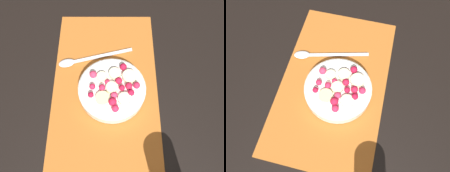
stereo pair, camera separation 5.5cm
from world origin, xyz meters
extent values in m
plane|color=black|center=(0.00, 0.00, 0.00)|extent=(3.00, 3.00, 0.00)
cube|color=#B26023|center=(0.00, 0.00, 0.00)|extent=(0.48, 0.28, 0.01)
cylinder|color=silver|center=(-0.03, -0.02, 0.02)|extent=(0.18, 0.18, 0.03)
torus|color=silver|center=(-0.03, -0.02, 0.03)|extent=(0.18, 0.18, 0.01)
cylinder|color=white|center=(-0.03, -0.02, 0.04)|extent=(0.16, 0.16, 0.00)
cylinder|color=#F4EAB7|center=(0.01, -0.03, 0.04)|extent=(0.04, 0.04, 0.01)
cylinder|color=#F4EAB7|center=(-0.03, -0.02, 0.04)|extent=(0.04, 0.04, 0.01)
cylinder|color=#F4EAB7|center=(0.00, -0.06, 0.04)|extent=(0.05, 0.05, 0.01)
cylinder|color=beige|center=(-0.06, 0.01, 0.04)|extent=(0.04, 0.04, 0.01)
cylinder|color=#F4EAB7|center=(0.00, 0.01, 0.04)|extent=(0.04, 0.04, 0.01)
cylinder|color=#F4EAB7|center=(-0.06, -0.05, 0.04)|extent=(0.04, 0.04, 0.01)
sphere|color=#B21433|center=(0.03, -0.05, 0.05)|extent=(0.02, 0.02, 0.02)
sphere|color=#DB3356|center=(-0.05, -0.02, 0.05)|extent=(0.02, 0.02, 0.02)
sphere|color=#B21433|center=(-0.05, -0.07, 0.05)|extent=(0.02, 0.02, 0.02)
sphere|color=#DB3356|center=(0.01, 0.03, 0.05)|extent=(0.02, 0.02, 0.02)
sphere|color=#D12347|center=(-0.03, 0.03, 0.05)|extent=(0.02, 0.02, 0.02)
sphere|color=red|center=(-0.07, -0.02, 0.05)|extent=(0.02, 0.02, 0.02)
sphere|color=#D12347|center=(-0.09, -0.03, 0.05)|extent=(0.02, 0.02, 0.02)
sphere|color=#B21433|center=(-0.05, 0.03, 0.04)|extent=(0.01, 0.01, 0.01)
sphere|color=red|center=(-0.03, -0.06, 0.05)|extent=(0.02, 0.02, 0.02)
sphere|color=red|center=(-0.01, -0.04, 0.05)|extent=(0.02, 0.02, 0.02)
sphere|color=#B21433|center=(-0.03, -0.04, 0.05)|extent=(0.02, 0.02, 0.02)
sphere|color=#D12347|center=(-0.02, -0.01, 0.04)|extent=(0.01, 0.01, 0.01)
sphere|color=#D12347|center=(-0.03, -0.08, 0.05)|extent=(0.02, 0.02, 0.02)
sphere|color=#D12347|center=(-0.03, 0.01, 0.05)|extent=(0.02, 0.02, 0.02)
cube|color=silver|center=(0.09, 0.01, 0.01)|extent=(0.05, 0.17, 0.00)
ellipsoid|color=silver|center=(0.06, 0.11, 0.01)|extent=(0.04, 0.05, 0.01)
camera|label=1|loc=(-0.26, -0.02, 0.55)|focal=35.00mm
camera|label=2|loc=(-0.25, -0.07, 0.55)|focal=35.00mm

